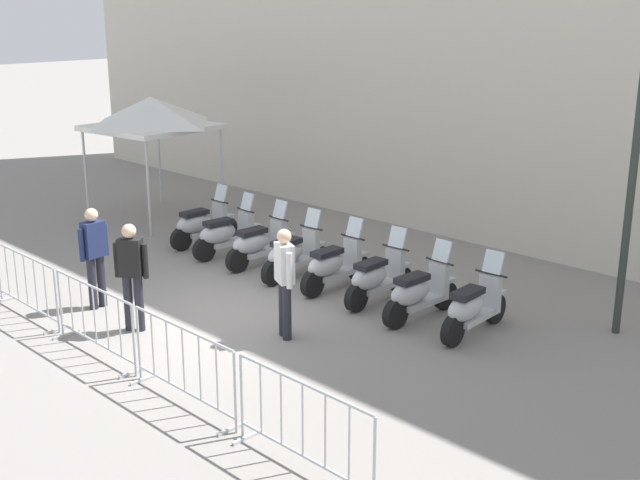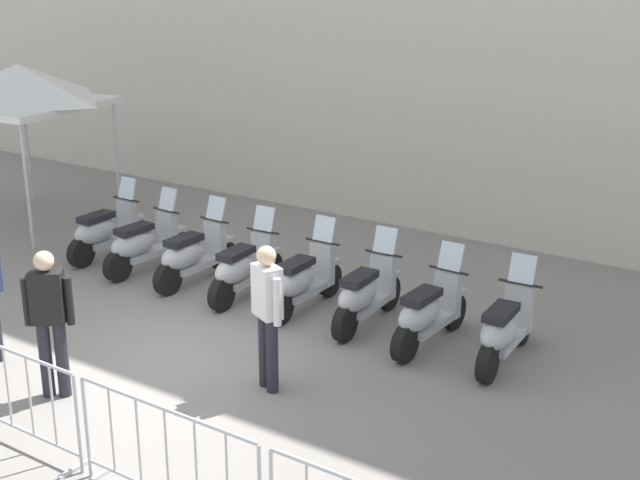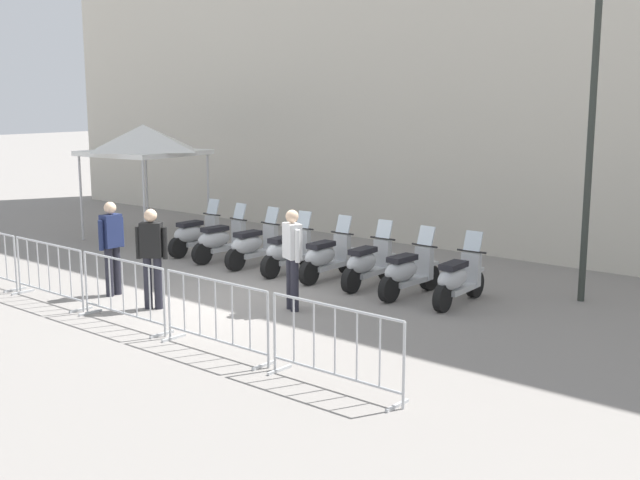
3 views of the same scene
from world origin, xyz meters
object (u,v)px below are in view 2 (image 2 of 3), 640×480
at_px(barrier_segment_3, 167,462).
at_px(canopy_tent, 19,86).
at_px(officer_by_barriers, 267,309).
at_px(motorcycle_4, 302,281).
at_px(motorcycle_0, 105,231).
at_px(motorcycle_5, 365,295).
at_px(motorcycle_7, 504,330).
at_px(motorcycle_1, 143,244).
at_px(officer_near_row_end, 49,316).
at_px(motorcycle_3, 243,268).
at_px(motorcycle_2, 192,255).
at_px(motorcycle_6, 428,313).
at_px(barrier_segment_2, 9,395).

distance_m(barrier_segment_3, canopy_tent, 9.99).
bearing_deg(officer_by_barriers, motorcycle_4, 108.82).
distance_m(motorcycle_0, barrier_segment_3, 7.22).
height_order(motorcycle_5, motorcycle_7, same).
xyz_separation_m(motorcycle_1, motorcycle_7, (5.92, -0.60, 0.00)).
distance_m(motorcycle_1, officer_near_row_end, 4.09).
height_order(barrier_segment_3, canopy_tent, canopy_tent).
xyz_separation_m(motorcycle_4, motorcycle_5, (0.99, -0.08, 0.00)).
bearing_deg(officer_by_barriers, motorcycle_3, 127.93).
bearing_deg(motorcycle_3, canopy_tent, 165.71).
xyz_separation_m(barrier_segment_3, officer_by_barriers, (-0.42, 2.44, 0.46)).
height_order(motorcycle_4, motorcycle_7, same).
xyz_separation_m(motorcycle_2, motorcycle_4, (1.98, -0.18, 0.00)).
bearing_deg(motorcycle_7, canopy_tent, 169.35).
distance_m(motorcycle_4, motorcycle_5, 0.99).
bearing_deg(motorcycle_2, motorcycle_7, -5.92).
relative_size(motorcycle_2, motorcycle_6, 1.00).
bearing_deg(motorcycle_3, motorcycle_6, -6.41).
xyz_separation_m(motorcycle_0, barrier_segment_2, (2.93, -4.87, 0.07)).
relative_size(motorcycle_6, barrier_segment_3, 0.83).
relative_size(motorcycle_4, officer_near_row_end, 1.00).
relative_size(barrier_segment_2, officer_by_barriers, 1.20).
height_order(motorcycle_3, motorcycle_7, same).
bearing_deg(barrier_segment_3, officer_by_barriers, 99.71).
relative_size(motorcycle_1, barrier_segment_2, 0.83).
bearing_deg(motorcycle_2, motorcycle_3, -7.93).
distance_m(motorcycle_2, motorcycle_7, 4.96).
bearing_deg(motorcycle_0, officer_by_barriers, -29.79).
relative_size(motorcycle_4, officer_by_barriers, 1.00).
bearing_deg(motorcycle_7, motorcycle_1, 174.25).
bearing_deg(motorcycle_0, canopy_tent, 159.72).
height_order(motorcycle_5, canopy_tent, canopy_tent).
xyz_separation_m(motorcycle_2, barrier_segment_3, (3.14, -4.80, 0.07)).
bearing_deg(officer_near_row_end, motorcycle_4, 69.32).
distance_m(motorcycle_1, motorcycle_5, 3.97).
bearing_deg(motorcycle_4, motorcycle_5, -4.36).
xyz_separation_m(motorcycle_2, motorcycle_3, (0.99, -0.14, 0.00)).
height_order(barrier_segment_3, officer_by_barriers, officer_by_barriers).
distance_m(motorcycle_3, officer_by_barriers, 2.87).
bearing_deg(motorcycle_7, motorcycle_6, 177.52).
bearing_deg(motorcycle_3, officer_near_row_end, -95.09).
height_order(motorcycle_0, officer_by_barriers, officer_by_barriers).
height_order(motorcycle_5, barrier_segment_2, motorcycle_5).
xyz_separation_m(motorcycle_1, officer_near_row_end, (1.67, -3.70, 0.53)).
xyz_separation_m(motorcycle_3, motorcycle_6, (2.94, -0.33, 0.00)).
relative_size(motorcycle_6, officer_by_barriers, 0.99).
bearing_deg(motorcycle_2, barrier_segment_3, -56.84).
distance_m(motorcycle_2, motorcycle_5, 2.98).
distance_m(motorcycle_6, canopy_tent, 8.89).
relative_size(motorcycle_2, motorcycle_4, 1.00).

